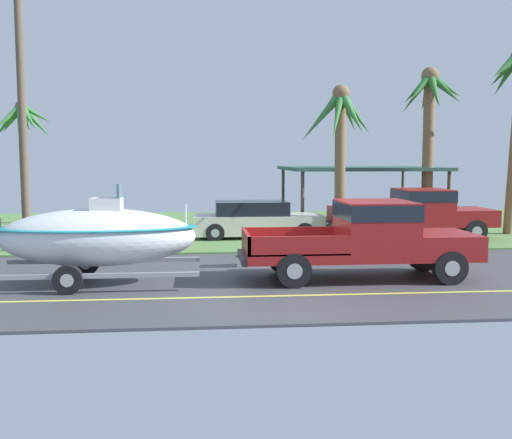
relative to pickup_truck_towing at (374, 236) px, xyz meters
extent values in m
cube|color=#424247|center=(-2.06, 0.14, -1.08)|extent=(36.00, 8.00, 0.06)
cube|color=#567F42|center=(-2.06, 11.14, -1.06)|extent=(36.00, 14.00, 0.11)
cube|color=#DBCC4C|center=(-2.06, -1.66, -1.05)|extent=(34.20, 0.12, 0.01)
cube|color=maroon|center=(-0.36, 0.00, -0.42)|extent=(5.62, 1.93, 0.22)
cube|color=maroon|center=(1.67, 0.00, -0.12)|extent=(1.57, 1.93, 0.38)
cube|color=maroon|center=(0.04, 0.00, 0.27)|extent=(1.69, 1.93, 1.17)
cube|color=black|center=(0.04, 0.00, 0.62)|extent=(1.71, 1.95, 0.38)
cube|color=#621111|center=(-1.99, 0.00, -0.29)|extent=(2.36, 1.93, 0.04)
cube|color=maroon|center=(-1.99, 0.92, -0.09)|extent=(2.36, 0.08, 0.45)
cube|color=maroon|center=(-1.99, -0.92, -0.09)|extent=(2.36, 0.08, 0.45)
cube|color=maroon|center=(-3.13, 0.00, -0.09)|extent=(0.08, 1.93, 0.45)
cube|color=#333338|center=(-3.23, 0.00, -0.48)|extent=(0.12, 1.74, 0.16)
sphere|color=#B2B2B7|center=(-3.35, 0.00, -0.43)|extent=(0.10, 0.10, 0.10)
cylinder|color=black|center=(1.59, 0.85, -0.65)|extent=(0.80, 0.28, 0.80)
cylinder|color=#9E9EA3|center=(1.59, 0.85, -0.65)|extent=(0.36, 0.29, 0.36)
cylinder|color=black|center=(1.59, -0.85, -0.65)|extent=(0.80, 0.28, 0.80)
cylinder|color=#9E9EA3|center=(1.59, -0.85, -0.65)|extent=(0.36, 0.29, 0.36)
cylinder|color=black|center=(-2.11, 0.85, -0.65)|extent=(0.80, 0.28, 0.80)
cylinder|color=#9E9EA3|center=(-2.11, 0.85, -0.65)|extent=(0.36, 0.29, 0.36)
cylinder|color=black|center=(-2.11, -0.85, -0.65)|extent=(0.80, 0.28, 0.80)
cylinder|color=#9E9EA3|center=(-2.11, -0.85, -0.65)|extent=(0.36, 0.29, 0.36)
cube|color=gray|center=(-3.80, 0.00, -0.67)|extent=(0.90, 0.10, 0.08)
cube|color=gray|center=(-6.62, 1.00, -0.67)|extent=(4.75, 0.12, 0.10)
cube|color=gray|center=(-6.62, -1.00, -0.67)|extent=(4.75, 0.12, 0.10)
cylinder|color=black|center=(-7.10, 1.06, -0.73)|extent=(0.64, 0.22, 0.64)
cylinder|color=#9E9EA3|center=(-7.10, 1.06, -0.73)|extent=(0.29, 0.23, 0.29)
cylinder|color=black|center=(-7.10, -1.06, -0.73)|extent=(0.64, 0.22, 0.64)
cylinder|color=#9E9EA3|center=(-7.10, -1.06, -0.73)|extent=(0.29, 0.23, 0.29)
ellipsoid|color=silver|center=(-6.62, 0.00, 0.05)|extent=(4.58, 1.96, 1.35)
ellipsoid|color=teal|center=(-6.62, 0.00, 0.29)|extent=(4.67, 2.00, 0.12)
cube|color=silver|center=(-6.39, 0.00, 0.64)|extent=(0.70, 0.60, 0.65)
cube|color=slate|center=(-6.09, 0.00, 1.12)|extent=(0.06, 0.56, 0.36)
cylinder|color=silver|center=(-4.56, 0.00, 0.57)|extent=(0.04, 0.04, 0.50)
cube|color=maroon|center=(3.39, 6.73, -0.42)|extent=(5.79, 2.02, 0.22)
cube|color=maroon|center=(5.47, 6.73, -0.12)|extent=(1.62, 2.02, 0.38)
cube|color=maroon|center=(3.79, 6.73, 0.24)|extent=(1.74, 2.02, 1.10)
cube|color=black|center=(3.79, 6.73, 0.56)|extent=(1.76, 2.04, 0.38)
cube|color=#621111|center=(1.71, 6.73, -0.29)|extent=(2.43, 2.02, 0.04)
cube|color=maroon|center=(1.71, 7.70, -0.09)|extent=(2.43, 0.08, 0.45)
cube|color=maroon|center=(1.71, 5.76, -0.09)|extent=(2.43, 0.08, 0.45)
cube|color=maroon|center=(0.53, 6.73, -0.09)|extent=(0.08, 2.02, 0.45)
cube|color=#333338|center=(0.43, 6.73, -0.48)|extent=(0.12, 1.82, 0.16)
sphere|color=#B2B2B7|center=(0.31, 6.73, -0.43)|extent=(0.10, 0.10, 0.10)
cylinder|color=black|center=(5.39, 7.63, -0.65)|extent=(0.80, 0.28, 0.80)
cylinder|color=#9E9EA3|center=(5.39, 7.63, -0.65)|extent=(0.36, 0.29, 0.36)
cylinder|color=black|center=(5.39, 5.83, -0.65)|extent=(0.80, 0.28, 0.80)
cylinder|color=#9E9EA3|center=(5.39, 5.83, -0.65)|extent=(0.36, 0.29, 0.36)
cylinder|color=black|center=(1.59, 7.63, -0.65)|extent=(0.80, 0.28, 0.80)
cylinder|color=#9E9EA3|center=(1.59, 7.63, -0.65)|extent=(0.36, 0.29, 0.36)
cylinder|color=black|center=(1.59, 5.83, -0.65)|extent=(0.80, 0.28, 0.80)
cylinder|color=#9E9EA3|center=(1.59, 5.83, -0.65)|extent=(0.36, 0.29, 0.36)
cube|color=beige|center=(-2.11, 7.58, -0.52)|extent=(4.69, 1.79, 0.70)
cube|color=black|center=(-2.34, 7.58, 0.08)|extent=(2.63, 1.64, 0.50)
cylinder|color=black|center=(-0.51, 8.39, -0.72)|extent=(0.66, 0.22, 0.66)
cylinder|color=#9E9EA3|center=(-0.51, 8.39, -0.72)|extent=(0.30, 0.23, 0.30)
cylinder|color=black|center=(-0.51, 6.78, -0.72)|extent=(0.66, 0.22, 0.66)
cylinder|color=#9E9EA3|center=(-0.51, 6.78, -0.72)|extent=(0.30, 0.23, 0.30)
cylinder|color=black|center=(-3.70, 8.39, -0.72)|extent=(0.66, 0.22, 0.66)
cylinder|color=#9E9EA3|center=(-3.70, 8.39, -0.72)|extent=(0.30, 0.23, 0.30)
cylinder|color=black|center=(-3.70, 6.78, -0.72)|extent=(0.66, 0.22, 0.66)
cylinder|color=#9E9EA3|center=(-3.70, 6.78, -0.72)|extent=(0.30, 0.23, 0.30)
cylinder|color=#4C4238|center=(5.63, 14.15, 0.16)|extent=(0.14, 0.14, 2.44)
cylinder|color=#4C4238|center=(5.63, 8.74, 0.16)|extent=(0.14, 0.14, 2.44)
cylinder|color=#4C4238|center=(-0.25, 14.15, 0.16)|extent=(0.14, 0.14, 2.44)
cylinder|color=#4C4238|center=(-0.25, 8.74, 0.16)|extent=(0.14, 0.14, 2.44)
cube|color=#2D5647|center=(2.69, 11.44, 1.45)|extent=(6.39, 5.92, 0.14)
cylinder|color=brown|center=(0.74, 6.72, 1.55)|extent=(0.38, 0.53, 5.22)
cone|color=#387A38|center=(1.29, 6.81, 3.46)|extent=(1.41, 0.55, 1.60)
cone|color=#387A38|center=(1.18, 7.42, 3.54)|extent=(1.26, 1.73, 1.49)
cone|color=#387A38|center=(0.41, 7.25, 3.66)|extent=(1.15, 1.50, 1.31)
cone|color=#387A38|center=(0.05, 6.70, 3.33)|extent=(1.67, 0.42, 1.88)
cone|color=#387A38|center=(0.46, 6.11, 3.33)|extent=(0.90, 1.55, 1.82)
cone|color=#387A38|center=(1.01, 6.24, 3.44)|extent=(1.05, 1.42, 1.66)
sphere|color=brown|center=(0.74, 6.72, 4.15)|extent=(0.61, 0.61, 0.61)
cylinder|color=brown|center=(4.81, 8.94, 2.03)|extent=(0.43, 0.48, 6.17)
cone|color=#2D6B2D|center=(5.42, 8.91, 4.71)|extent=(1.45, 0.44, 1.12)
cone|color=#2D6B2D|center=(5.21, 9.42, 4.55)|extent=(1.33, 1.46, 1.45)
cone|color=#2D6B2D|center=(4.88, 9.54, 4.48)|extent=(0.54, 1.51, 1.51)
cone|color=#2D6B2D|center=(4.39, 9.30, 4.42)|extent=(1.19, 1.10, 1.56)
cone|color=#2D6B2D|center=(4.26, 8.84, 4.56)|extent=(1.37, 0.53, 1.32)
cone|color=#2D6B2D|center=(4.28, 8.56, 4.59)|extent=(1.52, 1.25, 1.37)
cone|color=#2D6B2D|center=(4.72, 8.23, 4.48)|extent=(0.60, 1.72, 1.55)
cone|color=#2D6B2D|center=(5.29, 8.61, 4.57)|extent=(1.39, 1.12, 1.36)
sphere|color=brown|center=(4.81, 8.94, 5.11)|extent=(0.70, 0.70, 0.70)
cone|color=#2D6B2D|center=(7.35, 7.86, 4.99)|extent=(0.85, 1.34, 1.56)
cone|color=#2D6B2D|center=(7.16, 7.65, 5.13)|extent=(1.22, 0.98, 1.30)
cone|color=#2D6B2D|center=(6.93, 7.12, 5.22)|extent=(1.62, 1.04, 1.23)
cylinder|color=brown|center=(-12.00, 13.27, 1.56)|extent=(0.31, 0.35, 5.23)
cone|color=#387A38|center=(-11.33, 13.14, 3.80)|extent=(1.54, 0.57, 1.00)
cone|color=#387A38|center=(-11.56, 13.90, 3.54)|extent=(1.31, 1.66, 1.56)
cone|color=#387A38|center=(-12.04, 14.04, 3.67)|extent=(0.51, 1.79, 1.34)
cone|color=#387A38|center=(-12.52, 13.66, 3.62)|extent=(1.52, 1.29, 1.43)
cone|color=#387A38|center=(-12.59, 13.31, 3.49)|extent=(1.53, 0.51, 1.64)
cone|color=#387A38|center=(-12.56, 12.86, 3.56)|extent=(1.48, 1.21, 1.47)
cone|color=#387A38|center=(-11.88, 12.58, 3.41)|extent=(0.68, 1.74, 1.79)
cone|color=#387A38|center=(-11.55, 12.70, 3.64)|extent=(1.35, 1.57, 1.38)
sphere|color=brown|center=(-12.00, 13.27, 4.17)|extent=(0.50, 0.50, 0.50)
cylinder|color=brown|center=(-9.60, 4.89, 3.29)|extent=(0.24, 0.24, 8.69)
camera|label=1|loc=(-4.23, -14.15, 1.89)|focal=41.96mm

